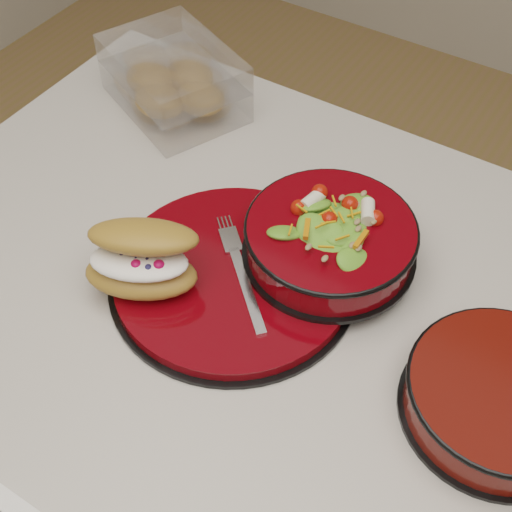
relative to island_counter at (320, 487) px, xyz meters
The scene contains 8 objects.
room 0.85m from the island_counter, 90.00° to the left, with size 4.02×4.02×2.62m.
island_counter is the anchor object (origin of this frame).
dinner_plate 0.48m from the island_counter, behind, with size 0.31×0.31×0.02m.
salad_bowl 0.51m from the island_counter, 130.93° to the left, with size 0.21×0.21×0.09m.
croissant 0.56m from the island_counter, 161.37° to the right, with size 0.15×0.14×0.08m.
fork 0.49m from the island_counter, behind, with size 0.14×0.13×0.00m.
pastry_box 0.69m from the island_counter, 150.40° to the left, with size 0.25×0.22×0.09m.
extra_bowl 0.51m from the island_counter, ahead, with size 0.21×0.21×0.05m.
Camera 1 is at (0.17, -0.46, 1.58)m, focal length 50.00 mm.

